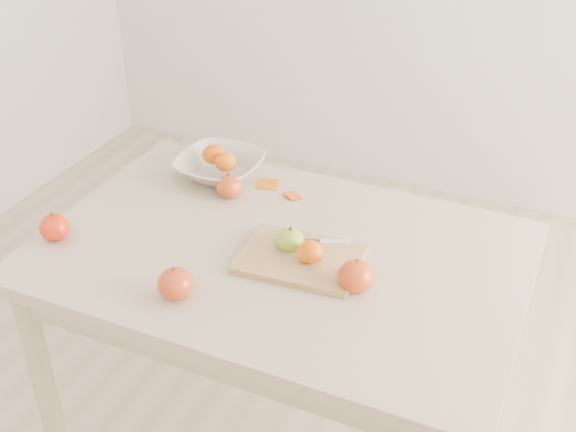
% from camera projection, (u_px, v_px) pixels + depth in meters
% --- Properties ---
extents(table, '(1.20, 0.80, 0.75)m').
position_uv_depth(table, '(280.00, 281.00, 1.85)').
color(table, beige).
rests_on(table, ground).
extents(cutting_board, '(0.30, 0.23, 0.02)m').
position_uv_depth(cutting_board, '(300.00, 259.00, 1.75)').
color(cutting_board, tan).
rests_on(cutting_board, table).
extents(board_tangerine, '(0.06, 0.06, 0.05)m').
position_uv_depth(board_tangerine, '(310.00, 252.00, 1.71)').
color(board_tangerine, '#D46507').
rests_on(board_tangerine, cutting_board).
extents(fruit_bowl, '(0.25, 0.25, 0.06)m').
position_uv_depth(fruit_bowl, '(220.00, 167.00, 2.10)').
color(fruit_bowl, silver).
rests_on(fruit_bowl, table).
extents(bowl_tangerine_near, '(0.07, 0.07, 0.06)m').
position_uv_depth(bowl_tangerine_near, '(213.00, 154.00, 2.10)').
color(bowl_tangerine_near, '#C95C07').
rests_on(bowl_tangerine_near, fruit_bowl).
extents(bowl_tangerine_far, '(0.06, 0.06, 0.06)m').
position_uv_depth(bowl_tangerine_far, '(226.00, 162.00, 2.06)').
color(bowl_tangerine_far, '#E35E08').
rests_on(bowl_tangerine_far, fruit_bowl).
extents(orange_peel_a, '(0.07, 0.06, 0.01)m').
position_uv_depth(orange_peel_a, '(267.00, 185.00, 2.07)').
color(orange_peel_a, '#C65F0E').
rests_on(orange_peel_a, table).
extents(orange_peel_b, '(0.06, 0.05, 0.01)m').
position_uv_depth(orange_peel_b, '(293.00, 196.00, 2.01)').
color(orange_peel_b, '#DD530F').
rests_on(orange_peel_b, table).
extents(paring_knife, '(0.17, 0.08, 0.01)m').
position_uv_depth(paring_knife, '(329.00, 243.00, 1.78)').
color(paring_knife, silver).
rests_on(paring_knife, cutting_board).
extents(apple_green, '(0.07, 0.07, 0.06)m').
position_uv_depth(apple_green, '(290.00, 241.00, 1.78)').
color(apple_green, '#669B23').
rests_on(apple_green, table).
extents(apple_red_e, '(0.08, 0.08, 0.08)m').
position_uv_depth(apple_red_e, '(356.00, 276.00, 1.64)').
color(apple_red_e, '#991002').
rests_on(apple_red_e, table).
extents(apple_red_a, '(0.07, 0.07, 0.07)m').
position_uv_depth(apple_red_a, '(229.00, 186.00, 2.00)').
color(apple_red_a, maroon).
rests_on(apple_red_a, table).
extents(apple_red_c, '(0.08, 0.08, 0.07)m').
position_uv_depth(apple_red_c, '(175.00, 284.00, 1.62)').
color(apple_red_c, maroon).
rests_on(apple_red_c, table).
extents(apple_red_d, '(0.08, 0.08, 0.07)m').
position_uv_depth(apple_red_d, '(55.00, 227.00, 1.82)').
color(apple_red_d, '#A30302').
rests_on(apple_red_d, table).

